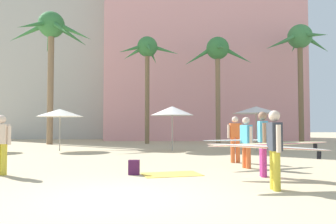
{
  "coord_description": "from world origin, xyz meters",
  "views": [
    {
      "loc": [
        0.77,
        -6.25,
        1.39
      ],
      "look_at": [
        0.94,
        4.52,
        1.84
      ],
      "focal_mm": 34.61,
      "sensor_mm": 36.0,
      "label": 1
    }
  ],
  "objects": [
    {
      "name": "ground",
      "position": [
        0.0,
        0.0,
        0.0
      ],
      "size": [
        120.0,
        120.0,
        0.0
      ],
      "primitive_type": "plane",
      "color": "#C6B28C"
    },
    {
      "name": "palm_tree_center",
      "position": [
        11.91,
        19.69,
        8.02
      ],
      "size": [
        5.1,
        5.52,
        9.64
      ],
      "color": "brown",
      "rests_on": "ground"
    },
    {
      "name": "cafe_umbrella_0",
      "position": [
        -4.92,
        11.69,
        2.1
      ],
      "size": [
        2.51,
        2.51,
        2.31
      ],
      "color": "gray",
      "rests_on": "ground"
    },
    {
      "name": "hotel_pink",
      "position": [
        4.77,
        28.63,
        9.02
      ],
      "size": [
        18.81,
        11.2,
        18.03
      ],
      "primitive_type": "cube",
      "color": "pink",
      "rests_on": "ground"
    },
    {
      "name": "person_near_right",
      "position": [
        3.49,
        5.91,
        0.96
      ],
      "size": [
        0.61,
        0.26,
        1.74
      ],
      "rotation": [
        0.0,
        0.0,
        1.66
      ],
      "color": "orange",
      "rests_on": "ground"
    },
    {
      "name": "person_mid_right",
      "position": [
        3.5,
        4.43,
        0.91
      ],
      "size": [
        3.06,
        1.43,
        1.67
      ],
      "rotation": [
        0.0,
        0.0,
        3.51
      ],
      "color": "orange",
      "rests_on": "ground"
    },
    {
      "name": "palm_tree_far_left",
      "position": [
        -7.63,
        17.95,
        8.19
      ],
      "size": [
        6.43,
        5.99,
        9.98
      ],
      "color": "#896B4C",
      "rests_on": "ground"
    },
    {
      "name": "palm_tree_right",
      "position": [
        -0.48,
        18.76,
        6.92
      ],
      "size": [
        4.68,
        4.76,
        8.34
      ],
      "color": "brown",
      "rests_on": "ground"
    },
    {
      "name": "palm_tree_left",
      "position": [
        5.14,
        19.35,
        7.01
      ],
      "size": [
        5.55,
        5.9,
        8.49
      ],
      "color": "#896B4C",
      "rests_on": "ground"
    },
    {
      "name": "person_far_right",
      "position": [
        3.2,
        0.89,
        0.92
      ],
      "size": [
        2.92,
        0.88,
        1.72
      ],
      "rotation": [
        0.0,
        0.0,
        3.13
      ],
      "color": "gold",
      "rests_on": "ground"
    },
    {
      "name": "cafe_umbrella_1",
      "position": [
        1.27,
        11.35,
        2.19
      ],
      "size": [
        2.38,
        2.38,
        2.44
      ],
      "color": "gray",
      "rests_on": "ground"
    },
    {
      "name": "beach_towel",
      "position": [
        1.01,
        3.01,
        0.01
      ],
      "size": [
        1.83,
        1.36,
        0.01
      ],
      "primitive_type": "cube",
      "rotation": [
        0.0,
        0.0,
        0.24
      ],
      "color": "#F4CC4C",
      "rests_on": "ground"
    },
    {
      "name": "person_mid_left",
      "position": [
        -3.79,
        2.96,
        0.92
      ],
      "size": [
        0.61,
        0.29,
        1.69
      ],
      "rotation": [
        0.0,
        0.0,
        1.38
      ],
      "color": "gold",
      "rests_on": "ground"
    },
    {
      "name": "person_far_left",
      "position": [
        3.51,
        2.44,
        0.94
      ],
      "size": [
        3.15,
        0.91,
        1.77
      ],
      "rotation": [
        0.0,
        0.0,
        3.01
      ],
      "color": "#B7337F",
      "rests_on": "ground"
    },
    {
      "name": "hotel_tower_gray",
      "position": [
        -9.48,
        32.91,
        15.95
      ],
      "size": [
        17.4,
        11.95,
        31.9
      ],
      "primitive_type": "cube",
      "color": "#BCB7AD",
      "rests_on": "ground"
    },
    {
      "name": "backpack",
      "position": [
        -0.05,
        2.97,
        0.2
      ],
      "size": [
        0.32,
        0.26,
        0.42
      ],
      "rotation": [
        0.0,
        0.0,
        1.48
      ],
      "color": "#45193F",
      "rests_on": "ground"
    },
    {
      "name": "cafe_umbrella_2",
      "position": [
        5.8,
        11.13,
        2.23
      ],
      "size": [
        2.5,
        2.5,
        2.43
      ],
      "color": "gray",
      "rests_on": "ground"
    }
  ]
}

